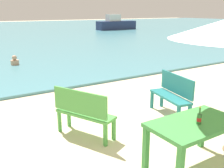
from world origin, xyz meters
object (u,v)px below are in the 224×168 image
object	(u,v)px
bench_teal_center	(173,93)
bench_green_right	(83,110)
swimmer_person	(15,61)
beer_bottle_amber	(199,118)
picnic_table_green	(194,129)
boat_barge	(116,24)

from	to	relation	value
bench_teal_center	bench_green_right	bearing A→B (deg)	177.13
bench_teal_center	swimmer_person	world-z (taller)	bench_teal_center
beer_bottle_amber	bench_green_right	xyz separation A→B (m)	(-0.95, 1.87, -0.31)
picnic_table_green	bench_green_right	bearing A→B (deg)	118.33
beer_bottle_amber	swimmer_person	bearing A→B (deg)	93.43
picnic_table_green	boat_barge	size ratio (longest dim) A/B	0.28
picnic_table_green	bench_teal_center	world-z (taller)	bench_teal_center
beer_bottle_amber	bench_green_right	distance (m)	2.12
bench_green_right	swimmer_person	world-z (taller)	bench_green_right
boat_barge	beer_bottle_amber	bearing A→B (deg)	-120.85
boat_barge	picnic_table_green	bearing A→B (deg)	-120.90
bench_green_right	beer_bottle_amber	bearing A→B (deg)	-63.12
picnic_table_green	swimmer_person	world-z (taller)	picnic_table_green
bench_green_right	picnic_table_green	bearing A→B (deg)	-61.67
picnic_table_green	swimmer_person	bearing A→B (deg)	93.57
beer_bottle_amber	boat_barge	distance (m)	28.59
boat_barge	swimmer_person	bearing A→B (deg)	-134.93
beer_bottle_amber	swimmer_person	size ratio (longest dim) A/B	0.65
beer_bottle_amber	bench_teal_center	bearing A→B (deg)	54.21
picnic_table_green	boat_barge	xyz separation A→B (m)	(14.64, 24.47, 0.08)
bench_green_right	bench_teal_center	bearing A→B (deg)	-2.87
picnic_table_green	beer_bottle_amber	xyz separation A→B (m)	(-0.02, -0.08, 0.20)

